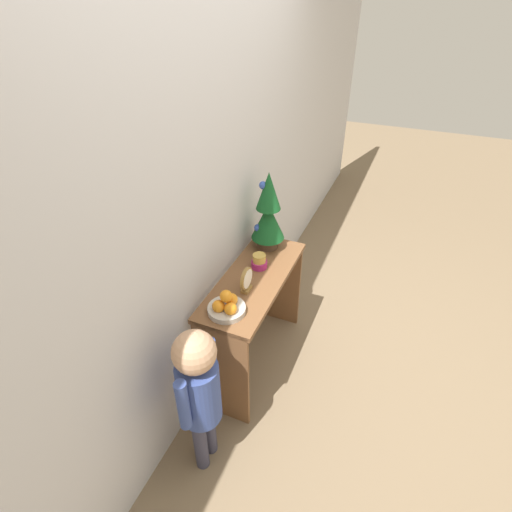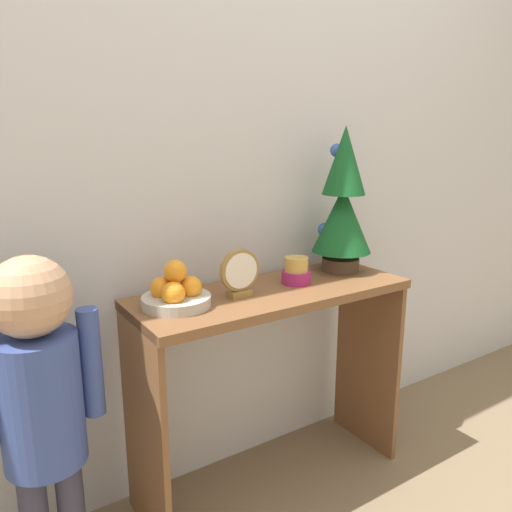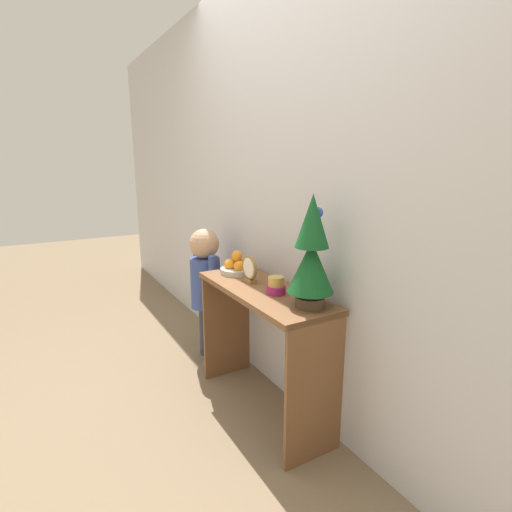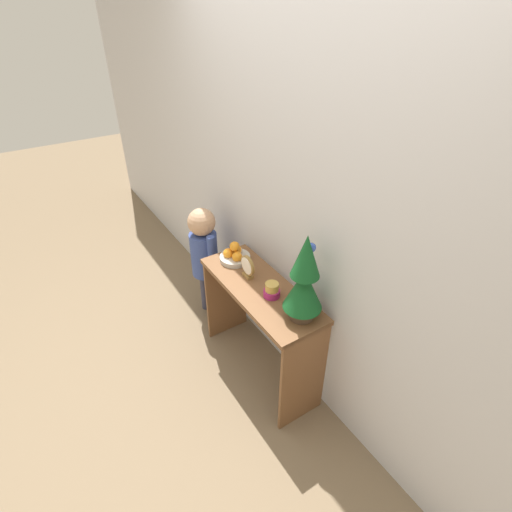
# 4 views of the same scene
# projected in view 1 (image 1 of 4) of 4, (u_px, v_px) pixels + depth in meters

# --- Properties ---
(ground_plane) EXTENTS (12.00, 12.00, 0.00)m
(ground_plane) POSITION_uv_depth(u_px,v_px,m) (278.00, 367.00, 2.74)
(ground_plane) COLOR #7A664C
(back_wall) EXTENTS (7.00, 0.05, 2.50)m
(back_wall) POSITION_uv_depth(u_px,v_px,m) (216.00, 191.00, 2.16)
(back_wall) COLOR silver
(back_wall) RESTS_ON ground_plane
(console_table) EXTENTS (0.94, 0.36, 0.73)m
(console_table) POSITION_uv_depth(u_px,v_px,m) (254.00, 300.00, 2.49)
(console_table) COLOR brown
(console_table) RESTS_ON ground_plane
(mini_tree) EXTENTS (0.22, 0.22, 0.53)m
(mini_tree) POSITION_uv_depth(u_px,v_px,m) (268.00, 213.00, 2.52)
(mini_tree) COLOR #4C3828
(mini_tree) RESTS_ON console_table
(fruit_bowl) EXTENTS (0.21, 0.21, 0.14)m
(fruit_bowl) POSITION_uv_depth(u_px,v_px,m) (227.00, 306.00, 2.11)
(fruit_bowl) COLOR #B7B2A8
(fruit_bowl) RESTS_ON console_table
(singing_bowl) EXTENTS (0.10, 0.10, 0.09)m
(singing_bowl) POSITION_uv_depth(u_px,v_px,m) (259.00, 262.00, 2.45)
(singing_bowl) COLOR #9E2366
(singing_bowl) RESTS_ON console_table
(desk_clock) EXTENTS (0.13, 0.04, 0.15)m
(desk_clock) POSITION_uv_depth(u_px,v_px,m) (246.00, 280.00, 2.24)
(desk_clock) COLOR olive
(desk_clock) RESTS_ON console_table
(child_figure) EXTENTS (0.32, 0.21, 0.94)m
(child_figure) POSITION_uv_depth(u_px,v_px,m) (199.00, 388.00, 1.89)
(child_figure) COLOR #38384C
(child_figure) RESTS_ON ground_plane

